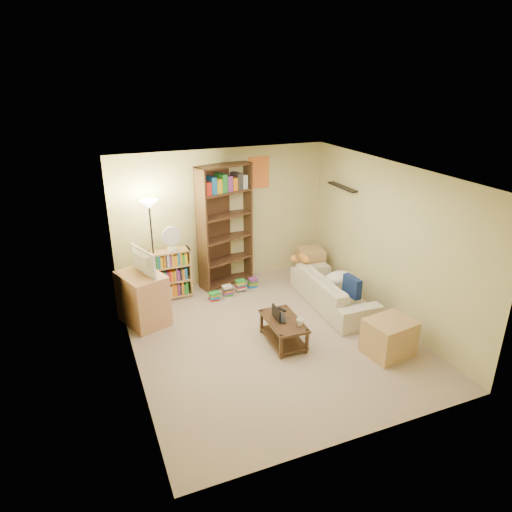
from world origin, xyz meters
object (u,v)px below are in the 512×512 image
(tabby_cat, at_px, (302,258))
(end_cabinet, at_px, (389,337))
(television, at_px, (139,262))
(tall_bookshelf, at_px, (225,223))
(sofa, at_px, (333,291))
(tv_stand, at_px, (143,299))
(coffee_table, at_px, (283,328))
(desk_fan, at_px, (171,238))
(laptop, at_px, (284,318))
(mug, at_px, (300,322))
(side_table, at_px, (310,262))
(floor_lamp, at_px, (150,222))
(short_bookshelf, at_px, (171,274))

(tabby_cat, relative_size, end_cabinet, 0.69)
(television, relative_size, tall_bookshelf, 0.30)
(sofa, relative_size, tv_stand, 2.29)
(sofa, height_order, tabby_cat, tabby_cat)
(coffee_table, relative_size, desk_fan, 1.96)
(laptop, xyz_separation_m, television, (-1.82, 1.34, 0.65))
(sofa, xyz_separation_m, tall_bookshelf, (-1.40, 1.54, 0.91))
(sofa, height_order, tall_bookshelf, tall_bookshelf)
(laptop, relative_size, mug, 3.05)
(sofa, bearing_deg, mug, 131.50)
(side_table, bearing_deg, desk_fan, 179.04)
(tabby_cat, height_order, floor_lamp, floor_lamp)
(tv_stand, bearing_deg, side_table, -9.20)
(floor_lamp, bearing_deg, laptop, -53.16)
(laptop, xyz_separation_m, desk_fan, (-1.17, 1.99, 0.74))
(short_bookshelf, distance_m, floor_lamp, 1.04)
(short_bookshelf, bearing_deg, laptop, -60.24)
(desk_fan, distance_m, side_table, 2.81)
(tall_bookshelf, bearing_deg, television, -169.00)
(desk_fan, bearing_deg, tabby_cat, -14.48)
(laptop, bearing_deg, floor_lamp, 51.37)
(short_bookshelf, xyz_separation_m, floor_lamp, (-0.27, -0.04, 1.00))
(sofa, distance_m, short_bookshelf, 2.83)
(coffee_table, distance_m, tv_stand, 2.27)
(coffee_table, xyz_separation_m, mug, (0.15, -0.23, 0.19))
(short_bookshelf, bearing_deg, television, -132.00)
(tall_bookshelf, relative_size, floor_lamp, 1.24)
(short_bookshelf, relative_size, end_cabinet, 1.42)
(tall_bookshelf, bearing_deg, side_table, -26.35)
(sofa, height_order, end_cabinet, sofa)
(tabby_cat, relative_size, laptop, 1.28)
(coffee_table, bearing_deg, television, 144.25)
(end_cabinet, bearing_deg, television, 144.31)
(floor_lamp, bearing_deg, mug, -54.30)
(desk_fan, relative_size, end_cabinet, 0.70)
(tabby_cat, distance_m, laptop, 1.77)
(floor_lamp, xyz_separation_m, side_table, (3.00, -0.05, -1.17))
(tabby_cat, xyz_separation_m, coffee_table, (-1.05, -1.46, -0.39))
(laptop, xyz_separation_m, tv_stand, (-1.82, 1.34, 0.03))
(coffee_table, bearing_deg, tabby_cat, 55.74)
(tabby_cat, bearing_deg, floor_lamp, 167.12)
(sofa, xyz_separation_m, tabby_cat, (-0.23, 0.74, 0.35))
(tv_stand, bearing_deg, floor_lamp, 44.25)
(tabby_cat, height_order, television, television)
(coffee_table, distance_m, mug, 0.33)
(sofa, bearing_deg, tabby_cat, 18.61)
(coffee_table, height_order, tall_bookshelf, tall_bookshelf)
(tall_bookshelf, height_order, side_table, tall_bookshelf)
(tabby_cat, relative_size, mug, 3.90)
(television, relative_size, floor_lamp, 0.38)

